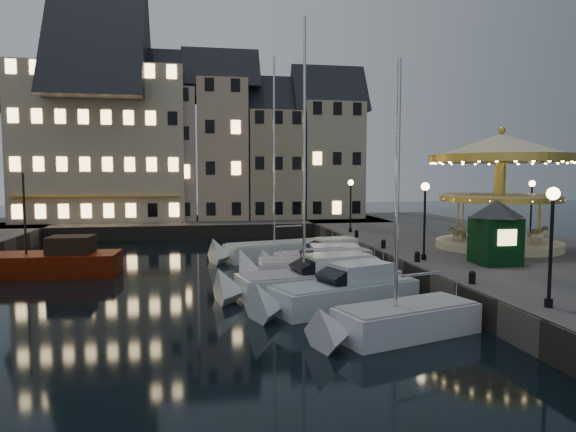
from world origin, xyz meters
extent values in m
plane|color=black|center=(0.00, 0.00, 0.00)|extent=(160.00, 160.00, 0.00)
cube|color=#474442|center=(14.00, 6.00, 0.65)|extent=(16.00, 56.00, 1.30)
cube|color=#474442|center=(-8.00, 28.00, 0.65)|extent=(44.00, 12.00, 1.30)
cube|color=#47423A|center=(6.00, 6.00, 0.65)|extent=(0.15, 44.00, 1.30)
cube|color=#47423A|center=(-6.00, 22.00, 0.65)|extent=(48.00, 0.15, 1.30)
cylinder|color=black|center=(7.20, -9.00, 1.45)|extent=(0.28, 0.28, 0.30)
cylinder|color=black|center=(7.20, -9.00, 3.20)|extent=(0.12, 0.12, 3.80)
sphere|color=#FFD18C|center=(7.20, -9.00, 5.25)|extent=(0.44, 0.44, 0.44)
cylinder|color=black|center=(7.20, 1.00, 1.45)|extent=(0.28, 0.28, 0.30)
cylinder|color=black|center=(7.20, 1.00, 3.20)|extent=(0.12, 0.12, 3.80)
sphere|color=#FFD18C|center=(7.20, 1.00, 5.25)|extent=(0.44, 0.44, 0.44)
cylinder|color=black|center=(7.20, 14.50, 1.45)|extent=(0.28, 0.28, 0.30)
cylinder|color=black|center=(7.20, 14.50, 3.20)|extent=(0.12, 0.12, 3.80)
sphere|color=#FFD18C|center=(7.20, 14.50, 5.25)|extent=(0.44, 0.44, 0.44)
cylinder|color=black|center=(18.50, 8.00, 1.45)|extent=(0.28, 0.28, 0.30)
cylinder|color=black|center=(18.50, 8.00, 3.20)|extent=(0.12, 0.12, 3.80)
sphere|color=#FFD18C|center=(18.50, 8.00, 5.25)|extent=(0.44, 0.44, 0.44)
cylinder|color=black|center=(6.60, -5.00, 1.50)|extent=(0.28, 0.28, 0.40)
sphere|color=black|center=(6.60, -5.00, 1.72)|extent=(0.30, 0.30, 0.30)
cylinder|color=black|center=(6.60, 0.50, 1.50)|extent=(0.28, 0.28, 0.40)
sphere|color=black|center=(6.60, 0.50, 1.72)|extent=(0.30, 0.30, 0.30)
cylinder|color=black|center=(6.60, 5.50, 1.50)|extent=(0.28, 0.28, 0.40)
sphere|color=black|center=(6.60, 5.50, 1.72)|extent=(0.30, 0.30, 0.30)
cylinder|color=black|center=(6.60, 11.00, 1.50)|extent=(0.28, 0.28, 0.40)
sphere|color=black|center=(6.60, 11.00, 1.72)|extent=(0.30, 0.30, 0.30)
cube|color=gray|center=(-19.50, 30.00, 6.80)|extent=(5.00, 8.00, 11.00)
cube|color=slate|center=(-14.05, 30.00, 7.30)|extent=(5.60, 8.00, 12.00)
cube|color=tan|center=(-8.00, 30.00, 7.80)|extent=(6.20, 8.00, 13.00)
cube|color=tan|center=(-2.25, 30.00, 8.30)|extent=(5.00, 8.00, 14.00)
cube|color=tan|center=(3.20, 30.00, 6.80)|extent=(5.60, 8.00, 11.00)
cube|color=tan|center=(9.25, 30.00, 7.30)|extent=(6.20, 8.00, 12.00)
cube|color=#BFB092|center=(-14.00, 30.00, 8.80)|extent=(16.00, 9.00, 15.00)
cube|color=silver|center=(2.74, -7.26, 0.45)|extent=(5.76, 3.55, 1.30)
cube|color=gray|center=(2.74, -7.26, 1.12)|extent=(5.45, 3.31, 0.10)
cylinder|color=silver|center=(2.22, -7.42, 5.81)|extent=(0.14, 0.14, 9.43)
cube|color=silver|center=(1.61, -3.08, 0.45)|extent=(7.08, 4.37, 1.30)
cube|color=gray|center=(1.61, -3.08, 1.12)|extent=(6.70, 4.09, 0.10)
cube|color=silver|center=(2.37, -2.81, 1.55)|extent=(2.97, 2.44, 0.80)
cube|color=black|center=(1.11, -3.26, 1.45)|extent=(1.61, 1.86, 0.92)
cube|color=silver|center=(1.07, -0.43, 0.45)|extent=(8.29, 3.76, 1.30)
cube|color=gray|center=(1.07, -0.43, 1.12)|extent=(7.87, 3.50, 0.10)
cube|color=silver|center=(2.01, -0.26, 1.55)|extent=(3.31, 2.29, 0.80)
cube|color=black|center=(0.44, -0.55, 1.45)|extent=(1.60, 1.86, 1.01)
cylinder|color=silver|center=(0.28, -0.57, 6.48)|extent=(0.14, 0.14, 10.77)
cube|color=silver|center=(1.94, 2.99, 0.45)|extent=(7.13, 3.40, 1.30)
cube|color=gray|center=(1.94, 2.99, 1.12)|extent=(6.76, 3.15, 0.10)
cube|color=silver|center=(2.76, 2.90, 1.55)|extent=(2.82, 2.26, 0.80)
cube|color=black|center=(1.39, 3.06, 1.45)|extent=(1.37, 1.97, 0.93)
cube|color=silver|center=(2.97, 5.91, 0.45)|extent=(6.42, 3.21, 1.30)
cube|color=gray|center=(2.97, 5.91, 1.12)|extent=(6.09, 2.99, 0.10)
cube|color=silver|center=(3.69, 6.05, 1.55)|extent=(2.59, 1.96, 0.80)
cube|color=black|center=(2.49, 5.81, 1.45)|extent=(1.33, 1.61, 0.89)
cube|color=silver|center=(1.28, 10.62, 0.45)|extent=(8.85, 4.65, 1.30)
cube|color=gray|center=(1.28, 10.62, 1.12)|extent=(8.39, 4.35, 0.10)
cylinder|color=silver|center=(0.46, 10.40, 6.82)|extent=(0.14, 0.14, 11.43)
cube|color=#561203|center=(-13.60, 6.88, 0.55)|extent=(8.43, 3.26, 1.50)
cube|color=black|center=(-12.10, 6.81, 1.75)|extent=(2.53, 2.10, 1.11)
cylinder|color=black|center=(-14.60, 6.93, 3.50)|extent=(0.12, 0.12, 4.98)
cylinder|color=beige|center=(13.67, 4.33, 1.53)|extent=(7.48, 7.48, 0.47)
cylinder|color=gold|center=(13.67, 4.33, 4.67)|extent=(0.65, 0.65, 5.80)
cylinder|color=beige|center=(13.67, 4.33, 4.57)|extent=(6.92, 6.92, 0.17)
cylinder|color=gold|center=(13.67, 4.33, 4.40)|extent=(7.18, 7.18, 0.33)
cone|color=beige|center=(13.67, 4.33, 7.66)|extent=(8.60, 8.60, 1.50)
cylinder|color=gold|center=(13.67, 4.33, 6.86)|extent=(8.60, 8.60, 0.47)
sphere|color=gold|center=(13.67, 4.33, 8.59)|extent=(0.47, 0.47, 0.47)
imported|color=beige|center=(16.17, 5.10, 2.23)|extent=(1.56, 1.13, 0.93)
cube|color=black|center=(10.24, -0.83, 2.50)|extent=(2.01, 2.01, 2.39)
pyramid|color=black|center=(10.24, -0.83, 4.59)|extent=(3.19, 3.19, 0.90)
camera|label=1|loc=(-4.77, -24.66, 5.91)|focal=32.00mm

